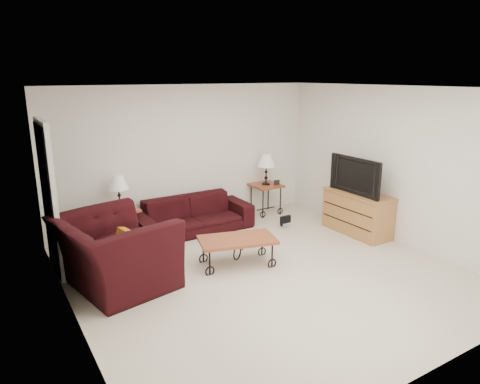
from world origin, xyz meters
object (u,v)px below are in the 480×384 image
object	(u,v)px
side_table_left	(121,225)
side_table_right	(266,199)
coffee_table	(237,251)
tv_stand	(357,213)
lamp_right	(266,169)
sofa	(193,215)
backpack	(282,216)
lamp_left	(119,193)
television	(359,175)
armchair	(114,252)

from	to	relation	value
side_table_left	side_table_right	size ratio (longest dim) A/B	0.94
coffee_table	tv_stand	distance (m)	2.44
tv_stand	lamp_right	bearing A→B (deg)	112.62
side_table_left	tv_stand	distance (m)	3.98
sofa	side_table_right	world-z (taller)	sofa
coffee_table	backpack	world-z (taller)	backpack
side_table_right	backpack	xyz separation A→B (m)	(-0.20, -0.79, -0.09)
lamp_left	lamp_right	size ratio (longest dim) A/B	0.94
sofa	side_table_right	distance (m)	1.68
coffee_table	backpack	size ratio (longest dim) A/B	2.64
coffee_table	television	size ratio (longest dim) A/B	1.00
armchair	backpack	world-z (taller)	armchair
side_table_left	coffee_table	world-z (taller)	side_table_left
armchair	tv_stand	distance (m)	4.11
tv_stand	coffee_table	bearing A→B (deg)	-179.12
side_table_right	tv_stand	xyz separation A→B (m)	(0.72, -1.72, 0.06)
sofa	tv_stand	world-z (taller)	tv_stand
lamp_right	armchair	xyz separation A→B (m)	(-3.39, -1.47, -0.43)
side_table_left	television	xyz separation A→B (m)	(3.56, -1.72, 0.75)
coffee_table	tv_stand	size ratio (longest dim) A/B	0.90
television	backpack	size ratio (longest dim) A/B	2.64
side_table_left	television	bearing A→B (deg)	-25.78
coffee_table	television	bearing A→B (deg)	0.89
sofa	side_table_left	world-z (taller)	sofa
side_table_right	coffee_table	size ratio (longest dim) A/B	0.55
tv_stand	television	xyz separation A→B (m)	(-0.02, 0.00, 0.67)
tv_stand	backpack	bearing A→B (deg)	134.49
side_table_left	side_table_right	distance (m)	2.87
side_table_right	lamp_left	xyz separation A→B (m)	(-2.87, 0.00, 0.54)
lamp_right	tv_stand	bearing A→B (deg)	-67.38
side_table_left	lamp_right	size ratio (longest dim) A/B	0.94
side_table_right	armchair	xyz separation A→B (m)	(-3.39, -1.47, 0.17)
sofa	side_table_right	xyz separation A→B (m)	(1.67, 0.18, -0.01)
lamp_left	backpack	distance (m)	2.86
lamp_left	tv_stand	xyz separation A→B (m)	(3.58, -1.72, -0.47)
backpack	sofa	bearing A→B (deg)	153.30
coffee_table	backpack	distance (m)	1.80
lamp_left	backpack	bearing A→B (deg)	-16.50
side_table_right	lamp_right	bearing A→B (deg)	0.00
backpack	armchair	bearing A→B (deg)	-172.08
side_table_left	tv_stand	world-z (taller)	tv_stand
coffee_table	tv_stand	bearing A→B (deg)	0.88
backpack	lamp_left	bearing A→B (deg)	159.34
tv_stand	backpack	size ratio (longest dim) A/B	2.94
lamp_left	television	size ratio (longest dim) A/B	0.52
lamp_right	backpack	size ratio (longest dim) A/B	1.45
side_table_left	lamp_left	size ratio (longest dim) A/B	1.00
sofa	lamp_right	xyz separation A→B (m)	(1.67, 0.18, 0.59)
lamp_right	television	distance (m)	1.86
television	tv_stand	bearing A→B (deg)	90.00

